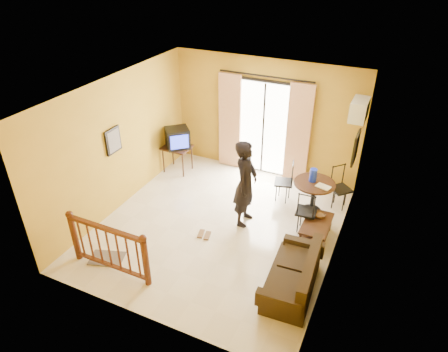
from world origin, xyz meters
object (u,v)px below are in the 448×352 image
at_px(television, 177,138).
at_px(sofa, 295,277).
at_px(dining_table, 314,189).
at_px(standing_person, 245,184).
at_px(coffee_table, 316,228).

distance_m(television, sofa, 4.59).
distance_m(television, dining_table, 3.45).
relative_size(sofa, standing_person, 0.87).
relative_size(dining_table, sofa, 0.54).
distance_m(coffee_table, sofa, 1.44).
xyz_separation_m(dining_table, standing_person, (-1.15, -0.93, 0.35)).
height_order(television, standing_person, standing_person).
bearing_deg(coffee_table, television, 162.31).
bearing_deg(coffee_table, sofa, -90.10).
bearing_deg(standing_person, dining_table, -53.87).
bearing_deg(television, coffee_table, -60.01).
bearing_deg(dining_table, sofa, -82.78).
distance_m(television, standing_person, 2.58).
xyz_separation_m(television, sofa, (3.71, -2.62, -0.63)).
distance_m(dining_table, sofa, 2.35).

